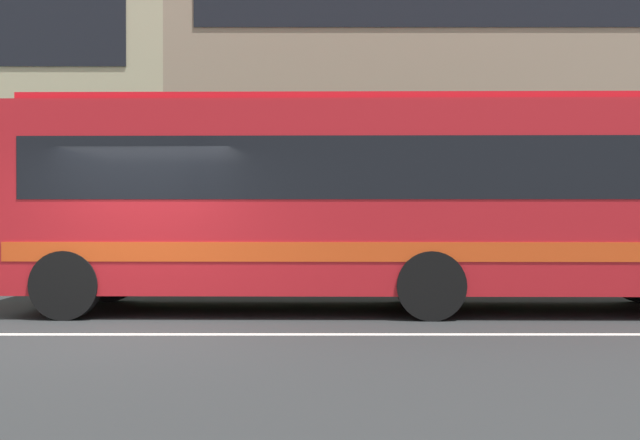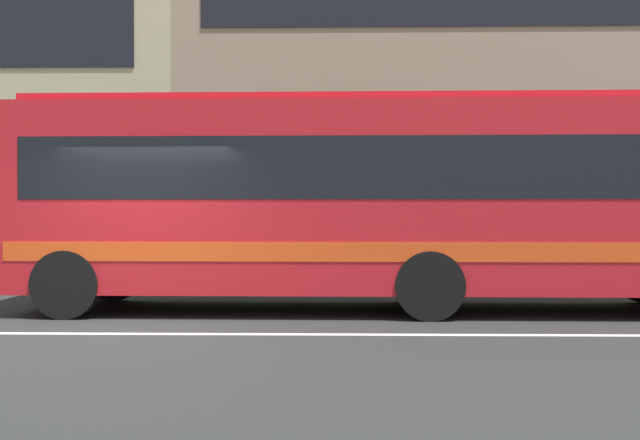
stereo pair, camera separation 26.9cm
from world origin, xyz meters
The scene contains 5 objects.
ground_plane centered at (0.00, 0.00, 0.00)m, with size 160.00×160.00×0.00m, color #282B2C.
lane_centre_line centered at (0.00, 0.00, 0.00)m, with size 60.00×0.16×0.01m, color silver.
hedge_row_far centered at (-1.00, 6.30, 0.49)m, with size 19.77×1.10×0.98m, color #185126.
apartment_block_right centered at (8.51, 15.56, 6.64)m, with size 20.11×10.16×13.27m.
transit_bus centered at (3.47, 2.48, 1.82)m, with size 11.23×2.72×3.31m.
Camera 1 is at (2.55, -9.92, 1.55)m, focal length 44.05 mm.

